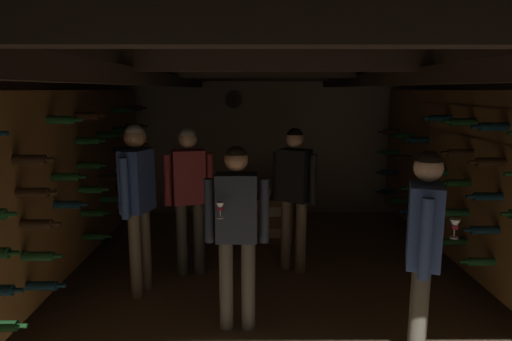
{
  "coord_description": "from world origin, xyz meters",
  "views": [
    {
      "loc": [
        -0.17,
        -4.14,
        2.06
      ],
      "look_at": [
        -0.13,
        0.36,
        1.24
      ],
      "focal_mm": 31.44,
      "sensor_mm": 36.0,
      "label": 1
    }
  ],
  "objects_px": {
    "person_host_center": "(237,222)",
    "person_guest_near_right": "(423,242)",
    "wine_crate_stack": "(273,219)",
    "person_guest_far_right": "(294,186)",
    "display_bottle": "(268,189)",
    "person_guest_mid_left": "(138,193)",
    "person_guest_far_left": "(189,188)"
  },
  "relations": [
    {
      "from": "person_guest_near_right",
      "to": "person_guest_mid_left",
      "type": "bearing_deg",
      "value": 151.03
    },
    {
      "from": "display_bottle",
      "to": "person_guest_mid_left",
      "type": "relative_size",
      "value": 0.2
    },
    {
      "from": "person_guest_mid_left",
      "to": "person_guest_far_left",
      "type": "distance_m",
      "value": 0.65
    },
    {
      "from": "person_guest_near_right",
      "to": "person_guest_far_right",
      "type": "bearing_deg",
      "value": 111.64
    },
    {
      "from": "person_host_center",
      "to": "person_guest_near_right",
      "type": "bearing_deg",
      "value": -23.55
    },
    {
      "from": "wine_crate_stack",
      "to": "person_guest_mid_left",
      "type": "relative_size",
      "value": 0.35
    },
    {
      "from": "wine_crate_stack",
      "to": "person_guest_near_right",
      "type": "bearing_deg",
      "value": -72.38
    },
    {
      "from": "wine_crate_stack",
      "to": "person_guest_far_right",
      "type": "xyz_separation_m",
      "value": [
        0.18,
        -1.04,
        0.69
      ]
    },
    {
      "from": "display_bottle",
      "to": "person_guest_near_right",
      "type": "distance_m",
      "value": 3.04
    },
    {
      "from": "display_bottle",
      "to": "person_guest_far_left",
      "type": "distance_m",
      "value": 1.43
    },
    {
      "from": "wine_crate_stack",
      "to": "display_bottle",
      "type": "xyz_separation_m",
      "value": [
        -0.08,
        -0.06,
        0.44
      ]
    },
    {
      "from": "person_guest_near_right",
      "to": "person_guest_far_right",
      "type": "xyz_separation_m",
      "value": [
        -0.74,
        1.87,
        -0.0
      ]
    },
    {
      "from": "person_guest_near_right",
      "to": "person_guest_far_left",
      "type": "bearing_deg",
      "value": 137.09
    },
    {
      "from": "person_guest_near_right",
      "to": "person_guest_far_right",
      "type": "height_order",
      "value": "person_guest_near_right"
    },
    {
      "from": "wine_crate_stack",
      "to": "person_guest_far_left",
      "type": "height_order",
      "value": "person_guest_far_left"
    },
    {
      "from": "wine_crate_stack",
      "to": "display_bottle",
      "type": "relative_size",
      "value": 1.71
    },
    {
      "from": "person_guest_mid_left",
      "to": "person_host_center",
      "type": "bearing_deg",
      "value": -35.44
    },
    {
      "from": "wine_crate_stack",
      "to": "person_guest_near_right",
      "type": "xyz_separation_m",
      "value": [
        0.93,
        -2.92,
        0.69
      ]
    },
    {
      "from": "wine_crate_stack",
      "to": "person_guest_near_right",
      "type": "relative_size",
      "value": 0.36
    },
    {
      "from": "wine_crate_stack",
      "to": "display_bottle",
      "type": "bearing_deg",
      "value": -141.41
    },
    {
      "from": "display_bottle",
      "to": "person_guest_near_right",
      "type": "xyz_separation_m",
      "value": [
        1.01,
        -2.85,
        0.26
      ]
    },
    {
      "from": "person_host_center",
      "to": "person_guest_far_left",
      "type": "bearing_deg",
      "value": 115.29
    },
    {
      "from": "person_host_center",
      "to": "person_guest_far_left",
      "type": "height_order",
      "value": "person_guest_far_left"
    },
    {
      "from": "wine_crate_stack",
      "to": "person_guest_far_left",
      "type": "bearing_deg",
      "value": -130.44
    },
    {
      "from": "wine_crate_stack",
      "to": "person_guest_far_right",
      "type": "bearing_deg",
      "value": -80.04
    },
    {
      "from": "person_guest_near_right",
      "to": "person_guest_far_left",
      "type": "xyz_separation_m",
      "value": [
        -1.9,
        1.77,
        0.0
      ]
    },
    {
      "from": "person_host_center",
      "to": "person_guest_far_left",
      "type": "relative_size",
      "value": 0.97
    },
    {
      "from": "person_host_center",
      "to": "person_guest_mid_left",
      "type": "distance_m",
      "value": 1.23
    },
    {
      "from": "person_host_center",
      "to": "person_guest_near_right",
      "type": "distance_m",
      "value": 1.47
    },
    {
      "from": "display_bottle",
      "to": "person_guest_far_left",
      "type": "bearing_deg",
      "value": -129.64
    },
    {
      "from": "wine_crate_stack",
      "to": "person_host_center",
      "type": "bearing_deg",
      "value": -100.18
    },
    {
      "from": "wine_crate_stack",
      "to": "person_host_center",
      "type": "xyz_separation_m",
      "value": [
        -0.42,
        -2.33,
        0.67
      ]
    }
  ]
}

